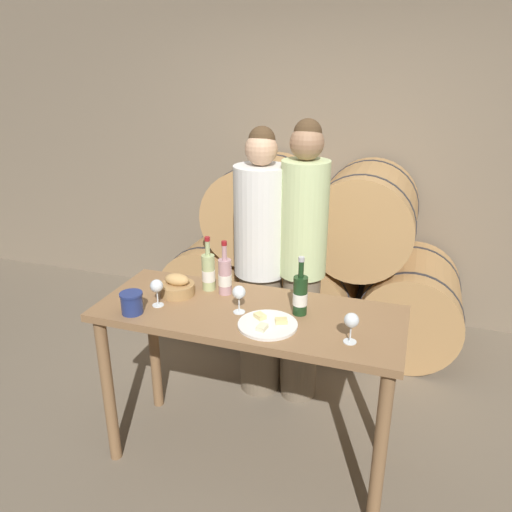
{
  "coord_description": "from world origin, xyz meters",
  "views": [
    {
      "loc": [
        0.75,
        -2.12,
        2.11
      ],
      "look_at": [
        0.0,
        0.12,
        1.19
      ],
      "focal_mm": 35.0,
      "sensor_mm": 36.0,
      "label": 1
    }
  ],
  "objects_px": {
    "bread_basket": "(177,287)",
    "wine_bottle_rose": "(225,276)",
    "cheese_plate": "(268,324)",
    "wine_bottle_red": "(300,295)",
    "wine_glass_far_left": "(157,287)",
    "tasting_table": "(248,336)",
    "wine_bottle_white": "(208,272)",
    "wine_glass_center": "(351,321)",
    "person_right": "(303,263)",
    "blue_crock": "(132,302)",
    "person_left": "(261,265)",
    "wine_glass_left": "(239,293)"
  },
  "relations": [
    {
      "from": "wine_glass_far_left",
      "to": "wine_bottle_white",
      "type": "bearing_deg",
      "value": 57.35
    },
    {
      "from": "wine_bottle_rose",
      "to": "wine_glass_left",
      "type": "bearing_deg",
      "value": -51.2
    },
    {
      "from": "wine_glass_center",
      "to": "wine_bottle_red",
      "type": "bearing_deg",
      "value": 145.28
    },
    {
      "from": "wine_bottle_white",
      "to": "cheese_plate",
      "type": "bearing_deg",
      "value": -34.24
    },
    {
      "from": "bread_basket",
      "to": "wine_glass_center",
      "type": "bearing_deg",
      "value": -11.84
    },
    {
      "from": "wine_bottle_white",
      "to": "wine_glass_left",
      "type": "distance_m",
      "value": 0.33
    },
    {
      "from": "tasting_table",
      "to": "person_left",
      "type": "xyz_separation_m",
      "value": [
        -0.15,
        0.66,
        0.12
      ]
    },
    {
      "from": "person_right",
      "to": "wine_glass_center",
      "type": "bearing_deg",
      "value": -62.91
    },
    {
      "from": "wine_bottle_red",
      "to": "bread_basket",
      "type": "xyz_separation_m",
      "value": [
        -0.68,
        0.01,
        -0.06
      ]
    },
    {
      "from": "wine_glass_center",
      "to": "person_right",
      "type": "bearing_deg",
      "value": 117.09
    },
    {
      "from": "person_right",
      "to": "wine_bottle_red",
      "type": "height_order",
      "value": "person_right"
    },
    {
      "from": "bread_basket",
      "to": "wine_bottle_rose",
      "type": "bearing_deg",
      "value": 21.53
    },
    {
      "from": "person_right",
      "to": "wine_bottle_white",
      "type": "relative_size",
      "value": 5.95
    },
    {
      "from": "person_right",
      "to": "wine_glass_far_left",
      "type": "bearing_deg",
      "value": -127.84
    },
    {
      "from": "wine_bottle_white",
      "to": "wine_glass_left",
      "type": "bearing_deg",
      "value": -38.94
    },
    {
      "from": "blue_crock",
      "to": "cheese_plate",
      "type": "bearing_deg",
      "value": 7.25
    },
    {
      "from": "cheese_plate",
      "to": "bread_basket",
      "type": "bearing_deg",
      "value": 162.49
    },
    {
      "from": "wine_bottle_rose",
      "to": "wine_glass_center",
      "type": "bearing_deg",
      "value": -22.32
    },
    {
      "from": "person_right",
      "to": "blue_crock",
      "type": "relative_size",
      "value": 15.84
    },
    {
      "from": "person_right",
      "to": "wine_bottle_red",
      "type": "xyz_separation_m",
      "value": [
        0.13,
        -0.61,
        0.08
      ]
    },
    {
      "from": "person_left",
      "to": "wine_glass_center",
      "type": "height_order",
      "value": "person_left"
    },
    {
      "from": "tasting_table",
      "to": "person_left",
      "type": "distance_m",
      "value": 0.68
    },
    {
      "from": "tasting_table",
      "to": "bread_basket",
      "type": "height_order",
      "value": "bread_basket"
    },
    {
      "from": "blue_crock",
      "to": "person_left",
      "type": "bearing_deg",
      "value": 65.43
    },
    {
      "from": "tasting_table",
      "to": "cheese_plate",
      "type": "relative_size",
      "value": 5.44
    },
    {
      "from": "blue_crock",
      "to": "cheese_plate",
      "type": "xyz_separation_m",
      "value": [
        0.68,
        0.09,
        -0.05
      ]
    },
    {
      "from": "blue_crock",
      "to": "wine_glass_left",
      "type": "height_order",
      "value": "wine_glass_left"
    },
    {
      "from": "wine_bottle_white",
      "to": "blue_crock",
      "type": "xyz_separation_m",
      "value": [
        -0.25,
        -0.38,
        -0.04
      ]
    },
    {
      "from": "wine_bottle_rose",
      "to": "wine_glass_far_left",
      "type": "distance_m",
      "value": 0.37
    },
    {
      "from": "person_right",
      "to": "wine_glass_center",
      "type": "distance_m",
      "value": 0.9
    },
    {
      "from": "blue_crock",
      "to": "cheese_plate",
      "type": "relative_size",
      "value": 0.4
    },
    {
      "from": "wine_bottle_red",
      "to": "wine_bottle_rose",
      "type": "relative_size",
      "value": 1.01
    },
    {
      "from": "wine_bottle_red",
      "to": "person_right",
      "type": "bearing_deg",
      "value": 102.14
    },
    {
      "from": "wine_glass_center",
      "to": "blue_crock",
      "type": "bearing_deg",
      "value": -176.59
    },
    {
      "from": "tasting_table",
      "to": "wine_glass_left",
      "type": "relative_size",
      "value": 10.74
    },
    {
      "from": "wine_bottle_rose",
      "to": "cheese_plate",
      "type": "relative_size",
      "value": 1.05
    },
    {
      "from": "blue_crock",
      "to": "wine_bottle_rose",
      "type": "bearing_deg",
      "value": 45.2
    },
    {
      "from": "person_right",
      "to": "wine_bottle_red",
      "type": "distance_m",
      "value": 0.63
    },
    {
      "from": "bread_basket",
      "to": "person_right",
      "type": "bearing_deg",
      "value": 47.64
    },
    {
      "from": "blue_crock",
      "to": "wine_glass_far_left",
      "type": "relative_size",
      "value": 0.79
    },
    {
      "from": "person_left",
      "to": "wine_bottle_red",
      "type": "height_order",
      "value": "person_left"
    },
    {
      "from": "tasting_table",
      "to": "wine_bottle_red",
      "type": "distance_m",
      "value": 0.36
    },
    {
      "from": "person_right",
      "to": "cheese_plate",
      "type": "xyz_separation_m",
      "value": [
        0.02,
        -0.78,
        -0.01
      ]
    },
    {
      "from": "tasting_table",
      "to": "cheese_plate",
      "type": "xyz_separation_m",
      "value": [
        0.14,
        -0.12,
        0.16
      ]
    },
    {
      "from": "blue_crock",
      "to": "wine_glass_left",
      "type": "distance_m",
      "value": 0.54
    },
    {
      "from": "person_left",
      "to": "blue_crock",
      "type": "height_order",
      "value": "person_left"
    },
    {
      "from": "wine_glass_far_left",
      "to": "wine_glass_left",
      "type": "bearing_deg",
      "value": 8.33
    },
    {
      "from": "tasting_table",
      "to": "wine_bottle_rose",
      "type": "relative_size",
      "value": 5.19
    },
    {
      "from": "wine_bottle_red",
      "to": "wine_glass_far_left",
      "type": "distance_m",
      "value": 0.73
    },
    {
      "from": "person_right",
      "to": "blue_crock",
      "type": "xyz_separation_m",
      "value": [
        -0.67,
        -0.87,
        0.04
      ]
    }
  ]
}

